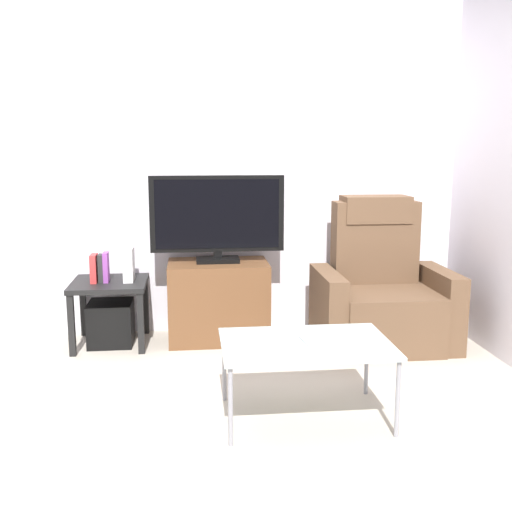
# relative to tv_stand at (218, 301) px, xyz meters

# --- Properties ---
(ground_plane) EXTENTS (6.40, 6.40, 0.00)m
(ground_plane) POSITION_rel_tv_stand_xyz_m (0.06, -0.83, -0.30)
(ground_plane) COLOR #B2A899
(wall_back) EXTENTS (6.40, 0.06, 2.60)m
(wall_back) POSITION_rel_tv_stand_xyz_m (0.06, 0.30, 1.00)
(wall_back) COLOR silver
(wall_back) RESTS_ON ground
(tv_stand) EXTENTS (0.74, 0.48, 0.60)m
(tv_stand) POSITION_rel_tv_stand_xyz_m (0.00, 0.00, 0.00)
(tv_stand) COLOR brown
(tv_stand) RESTS_ON ground
(television) EXTENTS (0.99, 0.20, 0.64)m
(television) POSITION_rel_tv_stand_xyz_m (-0.00, 0.02, 0.64)
(television) COLOR black
(television) RESTS_ON tv_stand
(recliner_armchair) EXTENTS (0.98, 0.78, 1.08)m
(recliner_armchair) POSITION_rel_tv_stand_xyz_m (1.20, -0.20, 0.07)
(recliner_armchair) COLOR brown
(recliner_armchair) RESTS_ON ground
(side_table) EXTENTS (0.54, 0.54, 0.48)m
(side_table) POSITION_rel_tv_stand_xyz_m (-0.80, -0.02, 0.10)
(side_table) COLOR black
(side_table) RESTS_ON ground
(subwoofer_box) EXTENTS (0.32, 0.32, 0.32)m
(subwoofer_box) POSITION_rel_tv_stand_xyz_m (-0.80, -0.02, -0.14)
(subwoofer_box) COLOR black
(subwoofer_box) RESTS_ON ground
(book_leftmost) EXTENTS (0.04, 0.13, 0.20)m
(book_leftmost) POSITION_rel_tv_stand_xyz_m (-0.90, -0.04, 0.28)
(book_leftmost) COLOR red
(book_leftmost) RESTS_ON side_table
(book_middle) EXTENTS (0.05, 0.10, 0.20)m
(book_middle) POSITION_rel_tv_stand_xyz_m (-0.84, -0.04, 0.28)
(book_middle) COLOR #262626
(book_middle) RESTS_ON side_table
(book_rightmost) EXTENTS (0.03, 0.10, 0.22)m
(book_rightmost) POSITION_rel_tv_stand_xyz_m (-0.81, -0.04, 0.29)
(book_rightmost) COLOR purple
(book_rightmost) RESTS_ON side_table
(game_console) EXTENTS (0.07, 0.20, 0.24)m
(game_console) POSITION_rel_tv_stand_xyz_m (-0.65, -0.01, 0.30)
(game_console) COLOR white
(game_console) RESTS_ON side_table
(coffee_table) EXTENTS (0.90, 0.60, 0.43)m
(coffee_table) POSITION_rel_tv_stand_xyz_m (0.40, -1.39, 0.10)
(coffee_table) COLOR #B2C6C1
(coffee_table) RESTS_ON ground
(cell_phone) EXTENTS (0.09, 0.16, 0.01)m
(cell_phone) POSITION_rel_tv_stand_xyz_m (0.42, -1.39, 0.13)
(cell_phone) COLOR #B7B7BC
(cell_phone) RESTS_ON coffee_table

